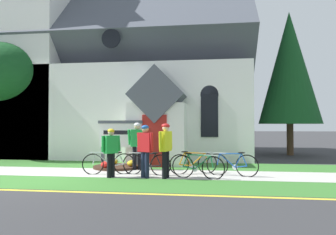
{
  "coord_description": "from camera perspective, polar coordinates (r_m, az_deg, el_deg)",
  "views": [
    {
      "loc": [
        5.52,
        -9.34,
        1.71
      ],
      "look_at": [
        3.96,
        2.46,
        1.97
      ],
      "focal_mm": 34.05,
      "sensor_mm": 36.0,
      "label": 1
    }
  ],
  "objects": [
    {
      "name": "cyclist_in_red_jersey",
      "position": [
        10.21,
        -4.12,
        -5.27
      ],
      "size": [
        0.58,
        0.5,
        1.69
      ],
      "color": "#191E38",
      "rests_on": "ground"
    },
    {
      "name": "church_lawn",
      "position": [
        13.95,
        -11.7,
        -8.24
      ],
      "size": [
        24.0,
        2.36,
        0.01
      ],
      "primitive_type": "cube",
      "color": "#38722D",
      "rests_on": "ground"
    },
    {
      "name": "bicycle_silver",
      "position": [
        10.21,
        5.32,
        -8.71
      ],
      "size": [
        1.69,
        0.48,
        0.82
      ],
      "color": "black",
      "rests_on": "ground"
    },
    {
      "name": "bicycle_black",
      "position": [
        10.88,
        -3.84,
        -8.29
      ],
      "size": [
        1.72,
        0.31,
        0.8
      ],
      "color": "black",
      "rests_on": "ground"
    },
    {
      "name": "cyclist_in_orange_jersey",
      "position": [
        10.45,
        -10.18,
        -5.63
      ],
      "size": [
        0.51,
        0.5,
        1.57
      ],
      "color": "black",
      "rests_on": "ground"
    },
    {
      "name": "cyclist_in_blue_jersey",
      "position": [
        12.05,
        -5.55,
        -4.35
      ],
      "size": [
        0.67,
        0.37,
        1.77
      ],
      "color": "black",
      "rests_on": "ground"
    },
    {
      "name": "cyclist_in_green_jersey",
      "position": [
        10.11,
        -0.43,
        -5.1
      ],
      "size": [
        0.35,
        0.7,
        1.74
      ],
      "color": "black",
      "rests_on": "ground"
    },
    {
      "name": "church_building",
      "position": [
        19.63,
        -7.57,
        7.33
      ],
      "size": [
        13.44,
        11.58,
        13.52
      ],
      "color": "white",
      "rests_on": "ground"
    },
    {
      "name": "flower_bed",
      "position": [
        12.68,
        -9.11,
        -8.58
      ],
      "size": [
        1.82,
        1.82,
        0.34
      ],
      "color": "#382319",
      "rests_on": "ground"
    },
    {
      "name": "yard_deciduous_tree",
      "position": [
        18.53,
        -26.91,
        6.89
      ],
      "size": [
        4.33,
        4.33,
        5.91
      ],
      "color": "#4C3823",
      "rests_on": "ground"
    },
    {
      "name": "bicycle_white",
      "position": [
        11.2,
        -10.55,
        -8.05
      ],
      "size": [
        1.75,
        0.44,
        0.79
      ],
      "color": "black",
      "rests_on": "ground"
    },
    {
      "name": "ground",
      "position": [
        14.54,
        -14.98,
        -7.96
      ],
      "size": [
        140.0,
        140.0,
        0.0
      ],
      "primitive_type": "plane",
      "color": "#333335"
    },
    {
      "name": "bicycle_blue",
      "position": [
        11.15,
        4.55,
        -8.15
      ],
      "size": [
        1.63,
        0.64,
        0.81
      ],
      "color": "black",
      "rests_on": "ground"
    },
    {
      "name": "grass_verge",
      "position": [
        10.11,
        -19.74,
        -10.88
      ],
      "size": [
        32.0,
        2.03,
        0.01
      ],
      "primitive_type": "cube",
      "color": "#38722D",
      "rests_on": "ground"
    },
    {
      "name": "bicycle_green",
      "position": [
        10.82,
        11.41,
        -8.25
      ],
      "size": [
        1.68,
        0.48,
        0.83
      ],
      "color": "black",
      "rests_on": "ground"
    },
    {
      "name": "church_sign",
      "position": [
        13.02,
        -8.56,
        -3.3
      ],
      "size": [
        1.82,
        0.17,
        1.87
      ],
      "color": "#474C56",
      "rests_on": "ground"
    },
    {
      "name": "sidewalk_slab",
      "position": [
        11.92,
        -15.22,
        -9.42
      ],
      "size": [
        32.0,
        2.02,
        0.01
      ],
      "primitive_type": "cube",
      "color": "#B7B5AD",
      "rests_on": "ground"
    },
    {
      "name": "curb_paint_stripe",
      "position": [
        9.11,
        -23.18,
        -11.94
      ],
      "size": [
        28.0,
        0.16,
        0.01
      ],
      "primitive_type": "cube",
      "color": "yellow",
      "rests_on": "ground"
    },
    {
      "name": "roadside_conifer",
      "position": [
        19.3,
        20.92,
        8.33
      ],
      "size": [
        3.4,
        3.4,
        8.07
      ],
      "color": "#4C3823",
      "rests_on": "ground"
    }
  ]
}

